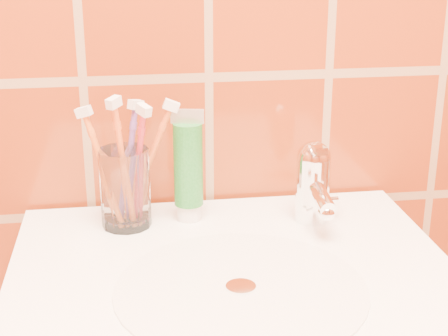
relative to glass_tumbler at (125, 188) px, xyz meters
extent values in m
cube|color=white|center=(0.13, -0.15, -0.14)|extent=(0.56, 0.46, 0.16)
cylinder|color=silver|center=(0.13, -0.20, -0.05)|extent=(0.30, 0.30, 0.00)
cylinder|color=white|center=(0.13, -0.20, -0.05)|extent=(0.04, 0.04, 0.00)
cylinder|color=white|center=(0.00, 0.00, 0.00)|extent=(0.09, 0.09, 0.11)
cylinder|color=white|center=(0.09, 0.01, -0.04)|extent=(0.04, 0.04, 0.02)
cylinder|color=#1A6E21|center=(0.09, 0.01, 0.03)|extent=(0.04, 0.04, 0.12)
cube|color=beige|center=(0.09, 0.01, 0.10)|extent=(0.05, 0.01, 0.02)
cylinder|color=white|center=(0.27, -0.02, -0.01)|extent=(0.05, 0.05, 0.09)
sphere|color=white|center=(0.27, -0.02, 0.04)|extent=(0.05, 0.05, 0.05)
cylinder|color=white|center=(0.27, -0.06, 0.00)|extent=(0.02, 0.09, 0.03)
cube|color=white|center=(0.27, -0.03, 0.06)|extent=(0.02, 0.06, 0.01)
camera|label=1|loc=(0.01, -0.90, 0.35)|focal=55.00mm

